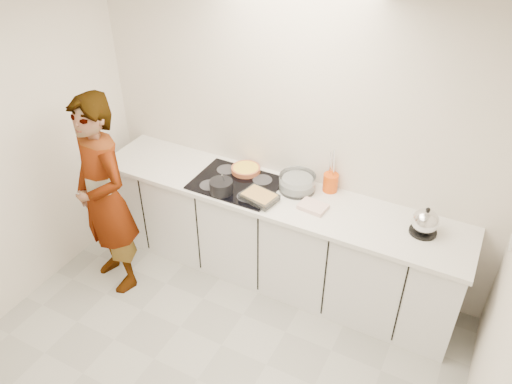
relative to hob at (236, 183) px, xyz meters
The scene contains 15 objects.
floor 1.60m from the hob, 74.48° to the right, with size 3.60×3.20×0.00m, color #AEAEA5.
ceiling 2.13m from the hob, 74.48° to the right, with size 3.60×3.20×0.00m, color white.
wall_back 0.62m from the hob, 44.17° to the left, with size 3.60×0.00×2.60m, color beige.
wall_right 2.51m from the hob, 29.95° to the right, with size 0.02×3.20×2.60m.
base_cabinets 0.60m from the hob, ahead, with size 3.20×0.58×0.87m, color white.
countertop 0.35m from the hob, ahead, with size 3.24×0.64×0.04m, color white.
hob is the anchor object (origin of this frame).
tart_dish 0.20m from the hob, 93.34° to the left, with size 0.31×0.31×0.04m.
saucepan 0.20m from the hob, 101.95° to the right, with size 0.23×0.23×0.18m.
baking_dish 0.32m from the hob, 24.64° to the right, with size 0.31×0.25×0.05m.
mixing_bowl 0.53m from the hob, 17.54° to the left, with size 0.38×0.38×0.14m.
tea_towel 0.72m from the hob, ahead, with size 0.22×0.16×0.04m, color white.
kettle 1.56m from the hob, ahead, with size 0.22×0.22×0.23m.
utensil_crock 0.80m from the hob, 20.41° to the left, with size 0.13×0.13×0.16m, color #E44C08.
cook 1.10m from the hob, 142.21° to the right, with size 0.66×0.43×1.81m, color white.
Camera 1 is at (1.43, -1.81, 3.29)m, focal length 35.00 mm.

